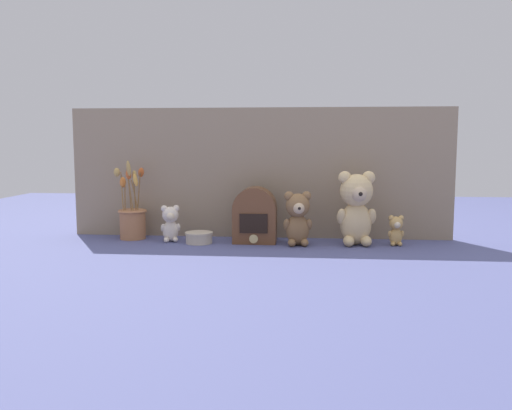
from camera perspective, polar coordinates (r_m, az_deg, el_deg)
ground_plane at (r=2.19m, az=-0.05°, el=-4.14°), size 4.00×4.00×0.00m
backdrop_wall at (r=2.32m, az=0.34°, el=3.38°), size 1.63×0.02×0.55m
teddy_bear_large at (r=2.19m, az=10.52°, el=-0.17°), size 0.16×0.15×0.30m
teddy_bear_medium at (r=2.15m, az=4.41°, el=-1.30°), size 0.12×0.11×0.22m
teddy_bear_small at (r=2.26m, az=-8.99°, el=-1.85°), size 0.09×0.08×0.15m
teddy_bear_tiny at (r=2.22m, az=14.52°, el=-2.54°), size 0.07×0.06×0.12m
flower_vase at (r=2.35m, az=-12.89°, el=-1.42°), size 0.13×0.12×0.33m
vintage_radio at (r=2.21m, az=-0.12°, el=-1.19°), size 0.18×0.11×0.23m
decorative_tin_tall at (r=2.22m, az=-6.00°, el=-3.41°), size 0.11×0.11×0.05m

